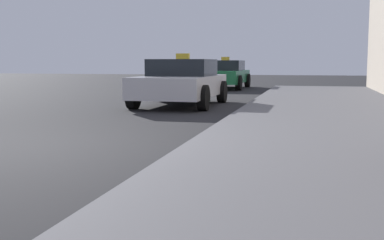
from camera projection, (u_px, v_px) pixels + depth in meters
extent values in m
plane|color=#232326|center=(47.00, 148.00, 6.85)|extent=(80.00, 80.00, 0.00)
cube|color=#5B5B60|center=(346.00, 155.00, 5.90)|extent=(4.00, 32.00, 0.15)
cube|color=#B7B7BF|center=(181.00, 86.00, 13.42)|extent=(1.83, 4.02, 0.55)
cube|color=black|center=(183.00, 67.00, 13.56)|extent=(1.61, 1.81, 0.45)
cube|color=yellow|center=(183.00, 56.00, 13.52)|extent=(0.36, 0.14, 0.16)
cylinder|color=black|center=(203.00, 98.00, 11.99)|extent=(0.22, 0.64, 0.64)
cylinder|color=black|center=(133.00, 97.00, 12.42)|extent=(0.22, 0.64, 0.64)
cylinder|color=black|center=(222.00, 92.00, 14.47)|extent=(0.22, 0.64, 0.64)
cylinder|color=black|center=(163.00, 91.00, 14.90)|extent=(0.22, 0.64, 0.64)
cube|color=#196638|center=(224.00, 76.00, 22.15)|extent=(1.74, 4.48, 0.55)
cube|color=black|center=(225.00, 65.00, 22.31)|extent=(1.53, 2.01, 0.45)
cube|color=yellow|center=(225.00, 59.00, 22.28)|extent=(0.36, 0.14, 0.16)
cylinder|color=black|center=(239.00, 83.00, 20.59)|extent=(0.22, 0.64, 0.64)
cylinder|color=black|center=(199.00, 83.00, 21.00)|extent=(0.22, 0.64, 0.64)
cylinder|color=black|center=(247.00, 80.00, 23.36)|extent=(0.22, 0.64, 0.64)
cylinder|color=black|center=(212.00, 80.00, 23.77)|extent=(0.22, 0.64, 0.64)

